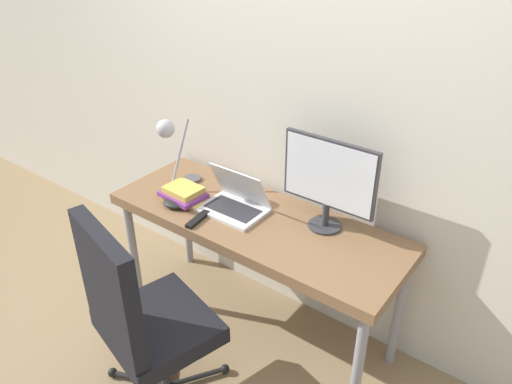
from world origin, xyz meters
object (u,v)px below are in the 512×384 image
Objects in this scene: monitor at (329,179)px; desk_lamp at (170,138)px; laptop at (235,202)px; book_stack at (184,194)px; game_controller at (175,203)px; office_chair at (138,314)px.

monitor reaches higher than desk_lamp.
laptop is 0.69× the size of monitor.
book_stack is at bearing -162.69° from monitor.
monitor is at bearing 17.78° from laptop.
book_stack is at bearing 92.97° from game_controller.
monitor reaches higher than office_chair.
laptop is 2.50× the size of game_controller.
laptop is 0.50m from desk_lamp.
desk_lamp is at bearing 156.38° from book_stack.
desk_lamp is at bearing -168.27° from monitor.
monitor reaches higher than laptop.
game_controller is at bearing 118.19° from office_chair.
office_chair reaches higher than game_controller.
monitor is (0.47, 0.15, 0.23)m from laptop.
office_chair is at bearing -64.52° from book_stack.
book_stack is 1.97× the size of game_controller.
desk_lamp reaches higher than laptop.
office_chair is at bearing -61.81° from game_controller.
office_chair is at bearing -117.57° from monitor.
laptop reaches higher than book_stack.
monitor is 1.13× the size of desk_lamp.
desk_lamp is at bearing 133.85° from game_controller.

